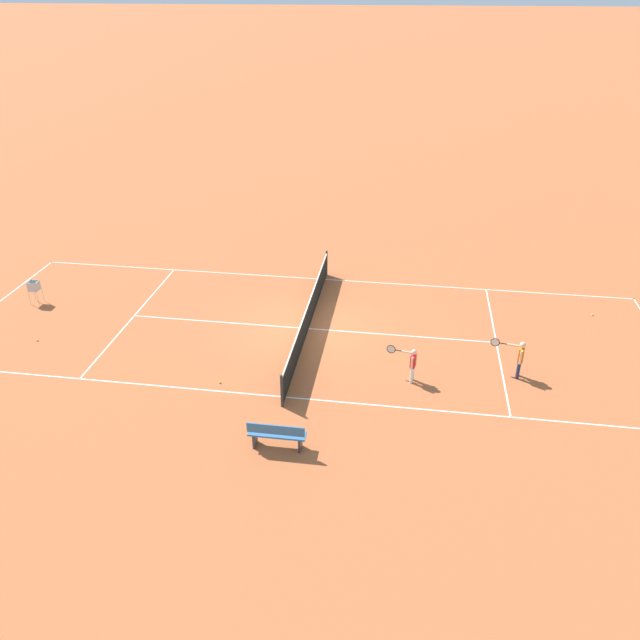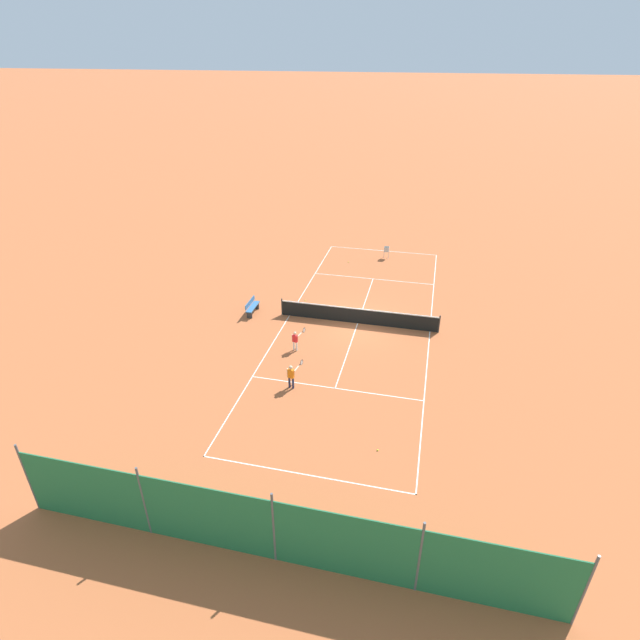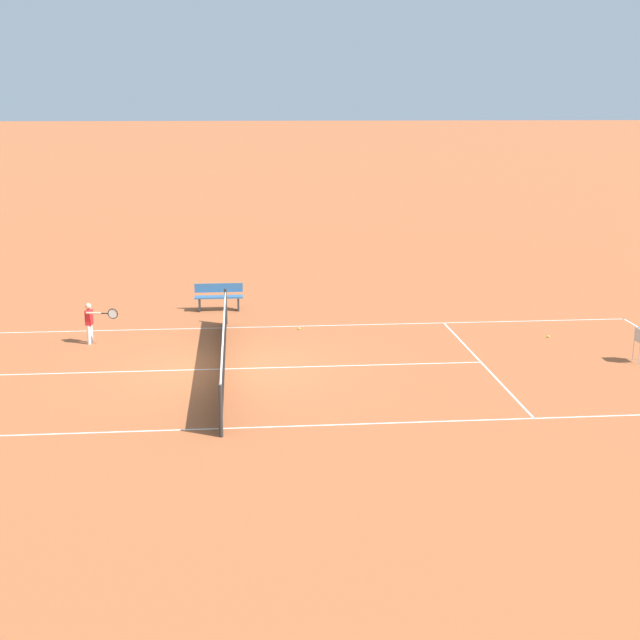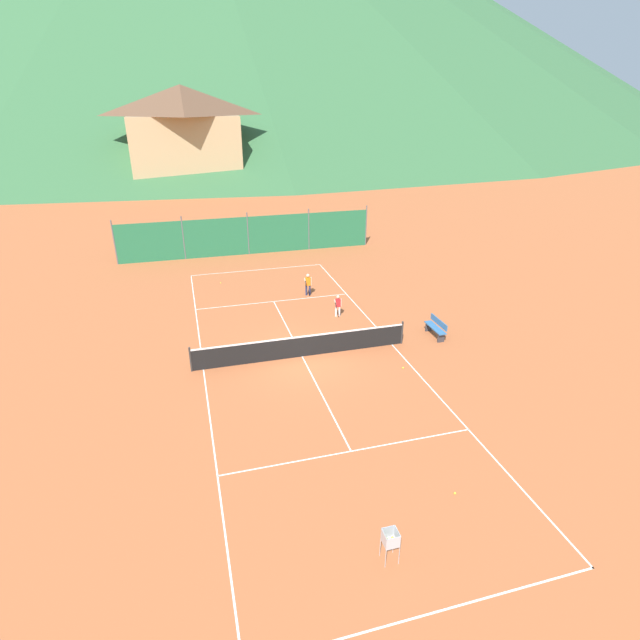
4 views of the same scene
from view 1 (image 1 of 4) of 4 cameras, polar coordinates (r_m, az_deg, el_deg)
name	(u,v)px [view 1 (image 1 of 4)]	position (r m, az deg, el deg)	size (l,w,h in m)	color
ground_plane	(308,329)	(21.74, -1.07, -0.80)	(600.00, 600.00, 0.00)	#B25B33
court_line_markings	(308,329)	(21.74, -1.07, -0.79)	(8.25, 23.85, 0.01)	white
tennis_net	(308,316)	(21.50, -1.08, 0.36)	(9.18, 0.08, 1.06)	#2D2D2D
player_near_service	(411,362)	(18.86, 8.35, -3.85)	(0.54, 0.92, 1.11)	white
player_far_service	(519,356)	(19.75, 17.73, -3.20)	(0.56, 0.99, 1.23)	#23284C
tennis_ball_far_corner	(220,382)	(19.12, -9.14, -5.65)	(0.07, 0.07, 0.07)	#CCE033
tennis_ball_by_net_right	(592,315)	(24.63, 23.64, 0.45)	(0.07, 0.07, 0.07)	#CCE033
tennis_ball_by_net_left	(37,340)	(23.05, -24.44, -1.69)	(0.07, 0.07, 0.07)	#CCE033
ball_hopper	(34,287)	(25.49, -24.70, 2.74)	(0.36, 0.36, 0.89)	#B7B7BC
courtside_bench	(277,435)	(16.29, -3.97, -10.41)	(0.36, 1.50, 0.84)	#336699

